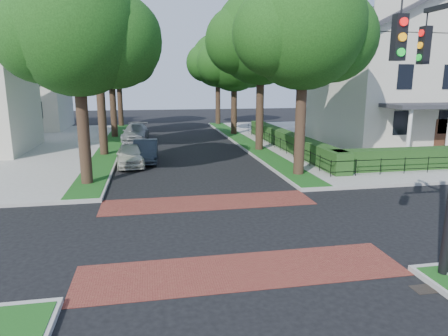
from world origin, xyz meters
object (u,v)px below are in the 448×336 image
(parked_car_front, at_px, (130,155))
(fire_hydrant, at_px, (448,260))
(parked_car_middle, at_px, (146,151))
(parked_car_rear, at_px, (135,132))

(parked_car_front, height_order, fire_hydrant, parked_car_front)
(parked_car_middle, relative_size, fire_hydrant, 5.29)
(parked_car_front, distance_m, parked_car_rear, 10.67)
(parked_car_middle, xyz_separation_m, fire_hydrant, (7.87, -17.17, -0.17))
(parked_car_middle, relative_size, parked_car_rear, 0.86)
(parked_car_front, relative_size, parked_car_middle, 0.93)
(parked_car_rear, bearing_deg, parked_car_middle, -79.65)
(fire_hydrant, bearing_deg, parked_car_rear, 90.00)
(parked_car_rear, bearing_deg, fire_hydrant, -66.97)
(parked_car_rear, relative_size, fire_hydrant, 6.14)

